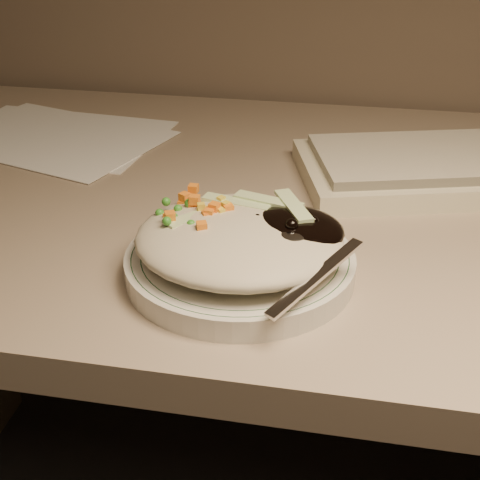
# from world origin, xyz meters

# --- Properties ---
(desk) EXTENTS (1.40, 0.70, 0.74)m
(desk) POSITION_xyz_m (0.00, 1.38, 0.54)
(desk) COLOR gray
(desk) RESTS_ON ground
(plate) EXTENTS (0.22, 0.22, 0.02)m
(plate) POSITION_xyz_m (-0.04, 1.18, 0.75)
(plate) COLOR silver
(plate) RESTS_ON desk
(plate_rim) EXTENTS (0.20, 0.20, 0.00)m
(plate_rim) POSITION_xyz_m (-0.04, 1.18, 0.76)
(plate_rim) COLOR #144723
(plate_rim) RESTS_ON plate
(meal) EXTENTS (0.21, 0.19, 0.05)m
(meal) POSITION_xyz_m (-0.04, 1.18, 0.78)
(meal) COLOR #B5AD92
(meal) RESTS_ON plate
(papers) EXTENTS (0.35, 0.29, 0.00)m
(papers) POSITION_xyz_m (-0.38, 1.50, 0.74)
(papers) COLOR white
(papers) RESTS_ON desk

